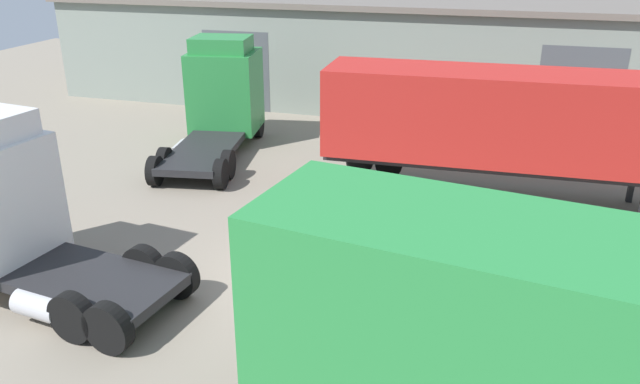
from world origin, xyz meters
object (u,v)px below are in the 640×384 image
object	(u,v)px
container_trailer_green	(634,362)
traffic_cone	(301,244)
container_trailer_blue	(518,121)
tractor_unit_green	(222,96)

from	to	relation	value
container_trailer_green	traffic_cone	distance (m)	9.28
traffic_cone	container_trailer_green	bearing A→B (deg)	-43.95
container_trailer_blue	tractor_unit_green	size ratio (longest dim) A/B	1.65
tractor_unit_green	container_trailer_green	bearing A→B (deg)	-148.36
container_trailer_blue	tractor_unit_green	xyz separation A→B (m)	(-10.73, 2.60, -0.62)
container_trailer_blue	traffic_cone	world-z (taller)	container_trailer_blue
container_trailer_blue	traffic_cone	size ratio (longest dim) A/B	20.99
container_trailer_green	traffic_cone	bearing A→B (deg)	144.97
tractor_unit_green	traffic_cone	xyz separation A→B (m)	(5.69, -7.71, -1.66)
traffic_cone	container_trailer_blue	bearing A→B (deg)	45.40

